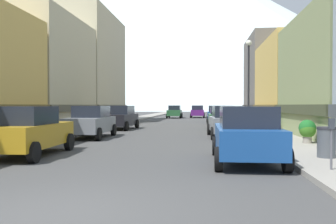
{
  "coord_description": "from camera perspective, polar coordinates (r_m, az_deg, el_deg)",
  "views": [
    {
      "loc": [
        2.46,
        -5.82,
        1.82
      ],
      "look_at": [
        -0.92,
        28.99,
        1.16
      ],
      "focal_mm": 39.13,
      "sensor_mm": 36.0,
      "label": 1
    }
  ],
  "objects": [
    {
      "name": "storefront_left_2",
      "position": [
        31.57,
        -21.28,
        5.37
      ],
      "size": [
        8.77,
        10.42,
        8.76
      ],
      "color": "beige",
      "rests_on": "ground"
    },
    {
      "name": "car_driving_1",
      "position": [
        51.57,
        1.03,
        0.05
      ],
      "size": [
        2.06,
        4.4,
        1.78
      ],
      "color": "#265933",
      "rests_on": "ground"
    },
    {
      "name": "storefront_left_3",
      "position": [
        42.63,
        -14.75,
        6.34
      ],
      "size": [
        9.79,
        12.43,
        11.88
      ],
      "color": "beige",
      "rests_on": "ground"
    },
    {
      "name": "car_driving_0",
      "position": [
        53.27,
        4.62,
        0.08
      ],
      "size": [
        2.06,
        4.4,
        1.78
      ],
      "color": "#591E72",
      "rests_on": "ground"
    },
    {
      "name": "sidewalk_left",
      "position": [
        41.77,
        -6.49,
        -1.33
      ],
      "size": [
        2.5,
        100.0,
        0.15
      ],
      "primitive_type": "cube",
      "color": "gray",
      "rests_on": "ground"
    },
    {
      "name": "trash_bin_right",
      "position": [
        12.71,
        23.43,
        -4.31
      ],
      "size": [
        0.59,
        0.59,
        0.98
      ],
      "color": "#4C5156",
      "rests_on": "sidewalk_right"
    },
    {
      "name": "car_left_2",
      "position": [
        27.8,
        -7.46,
        -0.83
      ],
      "size": [
        2.25,
        4.48,
        1.78
      ],
      "color": "black",
      "rests_on": "ground"
    },
    {
      "name": "storefront_right_3",
      "position": [
        43.0,
        18.31,
        4.67
      ],
      "size": [
        9.15,
        10.04,
        9.44
      ],
      "color": "#66605B",
      "rests_on": "ground"
    },
    {
      "name": "potted_plant_1",
      "position": [
        17.21,
        20.87,
        -2.52
      ],
      "size": [
        0.73,
        0.73,
        1.03
      ],
      "color": "#4C4C51",
      "rests_on": "sidewalk_right"
    },
    {
      "name": "potted_plant_0",
      "position": [
        24.77,
        16.12,
        -1.53
      ],
      "size": [
        0.69,
        0.69,
        1.0
      ],
      "color": "gray",
      "rests_on": "sidewalk_right"
    },
    {
      "name": "pedestrian_0",
      "position": [
        25.62,
        -14.33,
        -1.08
      ],
      "size": [
        0.36,
        0.36,
        1.57
      ],
      "color": "#333338",
      "rests_on": "sidewalk_left"
    },
    {
      "name": "car_right_3",
      "position": [
        37.72,
        7.59,
        -0.33
      ],
      "size": [
        2.07,
        4.4,
        1.78
      ],
      "color": "#19478C",
      "rests_on": "ground"
    },
    {
      "name": "sidewalk_right",
      "position": [
        41.03,
        10.85,
        -1.38
      ],
      "size": [
        2.5,
        100.0,
        0.15
      ],
      "primitive_type": "cube",
      "color": "gray",
      "rests_on": "ground"
    },
    {
      "name": "car_right_0",
      "position": [
        11.77,
        12.11,
        -3.42
      ],
      "size": [
        2.09,
        4.41,
        1.78
      ],
      "color": "#19478C",
      "rests_on": "ground"
    },
    {
      "name": "parking_meter_near",
      "position": [
        10.37,
        24.1,
        -3.47
      ],
      "size": [
        0.14,
        0.1,
        1.33
      ],
      "color": "#595960",
      "rests_on": "sidewalk_right"
    },
    {
      "name": "mountain_backdrop",
      "position": [
        271.84,
        1.94,
        12.61
      ],
      "size": [
        329.27,
        329.27,
        112.36
      ],
      "primitive_type": "cone",
      "color": "silver",
      "rests_on": "ground"
    },
    {
      "name": "potted_plant_2",
      "position": [
        17.17,
        20.9,
        -2.77
      ],
      "size": [
        0.7,
        0.7,
        0.94
      ],
      "color": "gray",
      "rests_on": "sidewalk_right"
    },
    {
      "name": "ground_plane",
      "position": [
        6.57,
        -17.25,
        -15.03
      ],
      "size": [
        400.0,
        400.0,
        0.0
      ],
      "primitive_type": "plane",
      "color": "#414141"
    },
    {
      "name": "storefront_right_2",
      "position": [
        32.8,
        22.73,
        3.85
      ],
      "size": [
        9.55,
        10.99,
        7.17
      ],
      "color": "#D8B259",
      "rests_on": "ground"
    },
    {
      "name": "car_right_1",
      "position": [
        20.9,
        9.24,
        -1.46
      ],
      "size": [
        2.24,
        4.48,
        1.78
      ],
      "color": "slate",
      "rests_on": "ground"
    },
    {
      "name": "car_left_0",
      "position": [
        14.02,
        -20.99,
        -2.75
      ],
      "size": [
        2.18,
        4.45,
        1.78
      ],
      "color": "#B28419",
      "rests_on": "ground"
    },
    {
      "name": "car_left_1",
      "position": [
        20.83,
        -11.95,
        -1.48
      ],
      "size": [
        2.11,
        4.42,
        1.78
      ],
      "color": "slate",
      "rests_on": "ground"
    },
    {
      "name": "streetlamp_right",
      "position": [
        24.26,
        12.45,
        6.18
      ],
      "size": [
        0.36,
        0.36,
        5.86
      ],
      "color": "black",
      "rests_on": "sidewalk_right"
    },
    {
      "name": "car_right_2",
      "position": [
        28.41,
        8.26,
        -0.79
      ],
      "size": [
        2.12,
        4.43,
        1.78
      ],
      "color": "#265933",
      "rests_on": "ground"
    }
  ]
}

